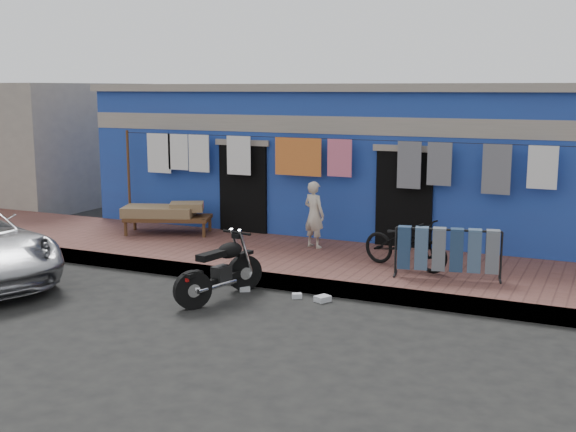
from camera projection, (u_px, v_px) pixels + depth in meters
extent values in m
plane|color=black|center=(230.00, 315.00, 10.55)|extent=(80.00, 80.00, 0.00)
cube|color=brown|center=(311.00, 262.00, 13.20)|extent=(28.00, 3.00, 0.25)
cube|color=gray|center=(277.00, 281.00, 11.91)|extent=(28.00, 0.10, 0.25)
cube|color=navy|center=(380.00, 162.00, 16.51)|extent=(12.00, 5.00, 3.20)
cube|color=#9E9384|center=(343.00, 125.00, 14.17)|extent=(12.00, 0.14, 0.35)
cube|color=#9E9384|center=(382.00, 88.00, 16.22)|extent=(12.20, 5.20, 0.16)
cube|color=black|center=(243.00, 194.00, 15.28)|extent=(1.10, 0.10, 2.10)
cube|color=black|center=(404.00, 206.00, 13.82)|extent=(1.10, 0.10, 2.10)
cube|color=#9E9384|center=(19.00, 143.00, 21.07)|extent=(6.00, 5.00, 3.40)
cylinder|color=brown|center=(129.00, 177.00, 16.19)|extent=(0.06, 0.06, 2.10)
cylinder|color=black|center=(337.00, 139.00, 13.94)|extent=(10.00, 0.01, 0.01)
cube|color=silver|center=(159.00, 153.00, 15.74)|extent=(0.60, 0.02, 0.86)
cube|color=silver|center=(178.00, 152.00, 15.53)|extent=(0.50, 0.02, 0.77)
cube|color=silver|center=(199.00, 153.00, 15.31)|extent=(0.50, 0.02, 0.79)
cube|color=silver|center=(239.00, 155.00, 14.91)|extent=(0.55, 0.02, 0.80)
cube|color=#CC4C26|center=(298.00, 157.00, 14.35)|extent=(1.00, 0.02, 0.75)
cube|color=#D3607D|center=(340.00, 158.00, 13.98)|extent=(0.50, 0.02, 0.73)
cube|color=slate|center=(409.00, 165.00, 13.41)|extent=(0.45, 0.02, 0.88)
cube|color=slate|center=(439.00, 164.00, 13.17)|extent=(0.45, 0.02, 0.79)
cube|color=slate|center=(496.00, 169.00, 12.76)|extent=(0.50, 0.02, 0.89)
cube|color=silver|center=(543.00, 167.00, 12.42)|extent=(0.50, 0.02, 0.75)
imported|color=#C0B39F|center=(314.00, 215.00, 13.77)|extent=(0.54, 0.44, 1.28)
imported|color=black|center=(406.00, 238.00, 12.21)|extent=(1.70, 1.00, 1.04)
cube|color=silver|center=(245.00, 289.00, 11.78)|extent=(0.22, 0.20, 0.08)
cube|color=silver|center=(297.00, 296.00, 11.39)|extent=(0.19, 0.17, 0.08)
cube|color=silver|center=(323.00, 299.00, 11.21)|extent=(0.26, 0.28, 0.09)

